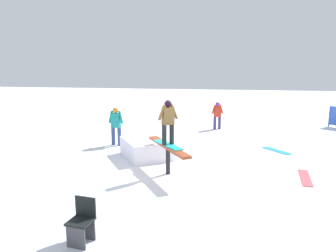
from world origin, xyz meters
TOP-DOWN VIEW (x-y plane):
  - ground_plane at (0.00, 0.00)m, footprint 60.00×60.00m
  - rail_feature at (0.00, 0.00)m, footprint 2.39×1.63m
  - snow_kicker_ramp at (-1.68, -1.05)m, footprint 2.32×2.22m
  - main_rider_on_rail at (0.00, 0.00)m, footprint 1.29×1.08m
  - bystander_red at (-7.03, 1.48)m, footprint 0.32×0.62m
  - bystander_teal at (-3.14, -2.64)m, footprint 0.27×0.66m
  - loose_snowboard_coral at (-0.25, 4.14)m, footprint 1.48×0.48m
  - loose_snowboard_cyan at (-3.22, 3.80)m, footprint 1.15×1.02m
  - folding_chair at (4.10, -1.05)m, footprint 0.50×0.50m

SIDE VIEW (x-z plane):
  - ground_plane at x=0.00m, z-range 0.00..0.00m
  - loose_snowboard_coral at x=-0.25m, z-range 0.00..0.02m
  - loose_snowboard_cyan at x=-3.22m, z-range 0.00..0.02m
  - snow_kicker_ramp at x=-1.68m, z-range 0.00..0.66m
  - folding_chair at x=4.10m, z-range -0.03..0.85m
  - rail_feature at x=0.00m, z-range 0.32..1.24m
  - bystander_red at x=-7.03m, z-range 0.08..1.48m
  - bystander_teal at x=-3.14m, z-range 0.10..1.68m
  - main_rider_on_rail at x=0.00m, z-range 0.91..2.30m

